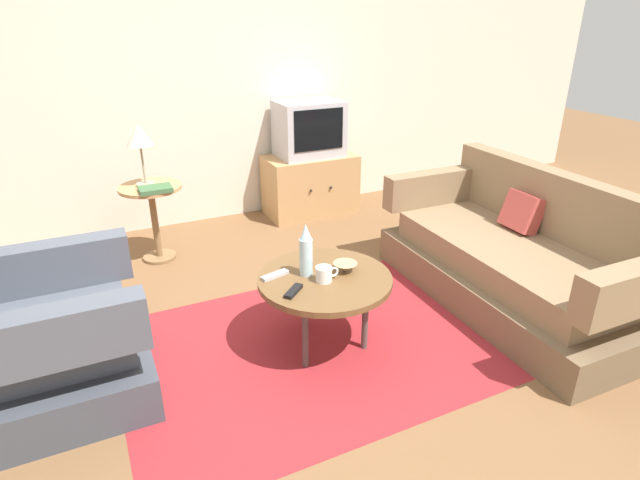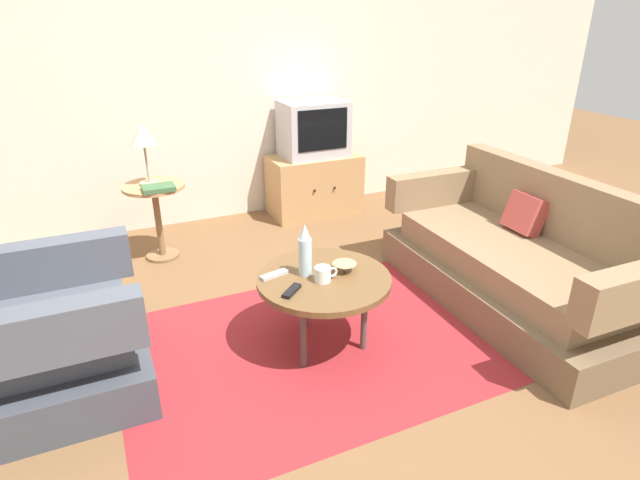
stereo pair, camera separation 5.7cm
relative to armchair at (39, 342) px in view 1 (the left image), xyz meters
name	(u,v)px [view 1 (the left image)]	position (x,y,z in m)	size (l,w,h in m)	color
ground_plane	(324,358)	(1.38, -0.33, -0.32)	(16.00, 16.00, 0.00)	brown
back_wall	(198,68)	(1.38, 2.12, 1.03)	(9.00, 0.12, 2.70)	beige
area_rug	(325,343)	(1.45, -0.20, -0.32)	(2.30, 1.56, 0.00)	maroon
armchair	(39,342)	(0.00, 0.00, 0.00)	(0.87, 0.88, 0.93)	#3E424B
couch	(516,261)	(2.81, -0.29, -0.03)	(0.89, 1.87, 0.84)	brown
coffee_table	(325,282)	(1.45, -0.21, 0.09)	(0.75, 0.75, 0.45)	brown
side_table	(153,207)	(0.77, 1.39, 0.11)	(0.46, 0.46, 0.60)	tan
tv_stand	(310,185)	(2.27, 1.79, -0.04)	(0.84, 0.48, 0.56)	tan
television	(309,129)	(2.27, 1.80, 0.49)	(0.59, 0.42, 0.50)	#B7B7BC
table_lamp	(139,138)	(0.75, 1.41, 0.63)	(0.19, 0.19, 0.46)	#9E937A
vase	(306,251)	(1.37, -0.13, 0.27)	(0.08, 0.08, 0.30)	silver
mug	(324,274)	(1.43, -0.25, 0.16)	(0.13, 0.09, 0.08)	white
bowl	(345,267)	(1.58, -0.19, 0.15)	(0.14, 0.14, 0.05)	tan
tv_remote_dark	(293,291)	(1.22, -0.29, 0.13)	(0.14, 0.13, 0.02)	black
tv_remote_silver	(275,275)	(1.20, -0.08, 0.13)	(0.17, 0.08, 0.02)	#B2B2B7
book	(155,189)	(0.79, 1.24, 0.29)	(0.23, 0.16, 0.03)	#3D663D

